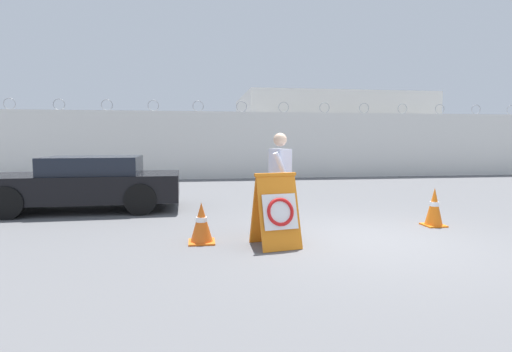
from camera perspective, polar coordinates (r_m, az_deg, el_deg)
ground_plane at (r=6.95m, az=16.32°, el=-8.85°), size 90.00×90.00×0.00m
perimeter_wall at (r=17.50m, az=0.97°, el=4.44°), size 36.00×0.30×3.33m
building_block at (r=23.50m, az=10.01°, el=6.04°), size 9.74×7.13×4.12m
barricade_sign at (r=6.21m, az=2.93°, el=-4.89°), size 0.76×0.79×1.15m
security_guard at (r=6.87m, az=3.40°, el=-0.38°), size 0.37×0.69×1.78m
traffic_cone_near at (r=8.44m, az=24.10°, el=-4.07°), size 0.38×0.38×0.75m
traffic_cone_mid at (r=6.52m, az=-7.80°, el=-6.65°), size 0.42×0.42×0.66m
parked_car_front_coupe at (r=10.21m, az=-23.03°, el=-0.92°), size 4.42×2.05×1.27m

